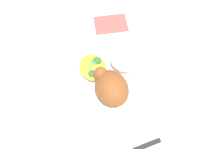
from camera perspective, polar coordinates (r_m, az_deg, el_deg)
The scene contains 7 objects.
ground_plane at distance 0.66m, azimuth 0.00°, elevation -1.15°, with size 2.00×2.00×0.00m, color silver.
plate at distance 0.66m, azimuth 0.00°, elevation -0.79°, with size 0.28×0.28×0.02m.
roasted_chicken at distance 0.59m, azimuth -0.22°, elevation -3.38°, with size 0.12×0.09×0.08m.
rice_pile at distance 0.66m, azimuth 3.13°, elevation 4.01°, with size 0.09×0.08×0.04m, color silver.
mac_cheese_with_broccoli at distance 0.64m, azimuth -5.01°, elevation 2.02°, with size 0.10×0.08×0.05m.
fork at distance 0.60m, azimuth 5.63°, elevation -16.36°, with size 0.02×0.14×0.01m.
napkin at distance 0.80m, azimuth -0.31°, elevation 13.33°, with size 0.09×0.12×0.00m, color #DB4C47.
Camera 1 is at (-0.30, 0.13, 0.58)m, focal length 34.47 mm.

